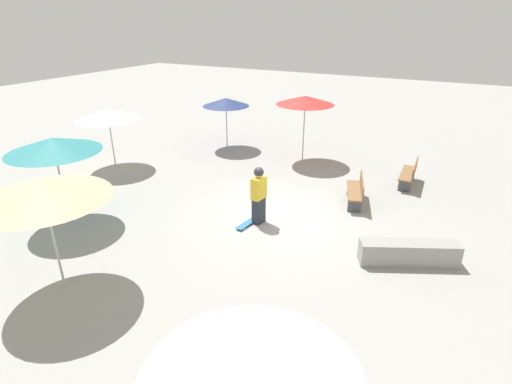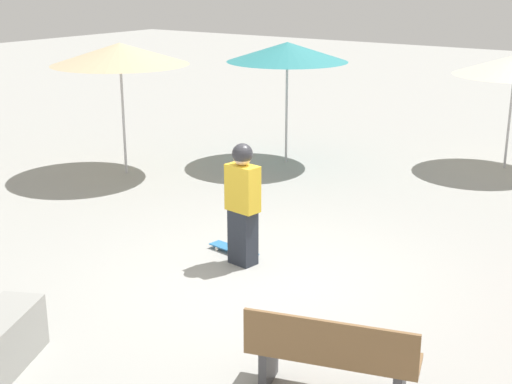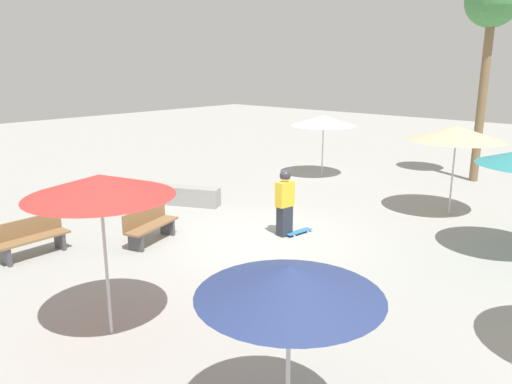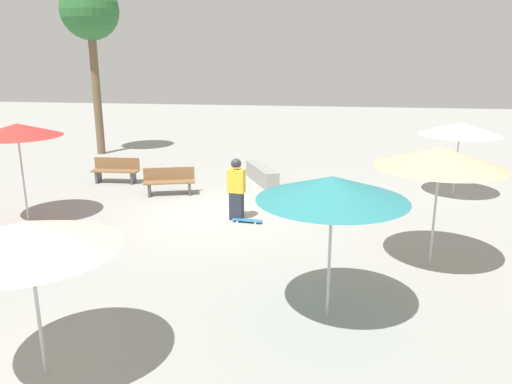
{
  "view_description": "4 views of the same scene",
  "coord_description": "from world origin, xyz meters",
  "px_view_note": "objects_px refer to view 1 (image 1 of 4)",
  "views": [
    {
      "loc": [
        4.34,
        -9.44,
        5.44
      ],
      "look_at": [
        -0.38,
        -0.52,
        0.93
      ],
      "focal_mm": 28.0,
      "sensor_mm": 36.0,
      "label": 1
    },
    {
      "loc": [
        6.95,
        4.79,
        3.8
      ],
      "look_at": [
        0.08,
        -0.04,
        1.2
      ],
      "focal_mm": 50.0,
      "sensor_mm": 36.0,
      "label": 2
    },
    {
      "loc": [
        -7.67,
        8.82,
        4.18
      ],
      "look_at": [
        0.22,
        -0.03,
        1.13
      ],
      "focal_mm": 35.0,
      "sensor_mm": 36.0,
      "label": 3
    },
    {
      "loc": [
        -12.87,
        -2.86,
        4.32
      ],
      "look_at": [
        -0.52,
        -1.08,
        0.85
      ],
      "focal_mm": 35.0,
      "sensor_mm": 36.0,
      "label": 4
    }
  ],
  "objects_px": {
    "bench_far": "(410,174)",
    "bench_near": "(357,191)",
    "shade_umbrella_tan": "(42,189)",
    "shade_umbrella_navy": "(226,102)",
    "skater_main": "(259,194)",
    "concrete_ledge": "(409,253)",
    "shade_umbrella_red": "(305,100)",
    "shade_umbrella_teal": "(53,145)",
    "shade_umbrella_white": "(252,370)",
    "skateboard": "(247,224)",
    "shade_umbrella_cream": "(108,114)"
  },
  "relations": [
    {
      "from": "shade_umbrella_cream",
      "to": "shade_umbrella_white",
      "type": "bearing_deg",
      "value": -37.12
    },
    {
      "from": "bench_far",
      "to": "bench_near",
      "type": "bearing_deg",
      "value": 149.67
    },
    {
      "from": "concrete_ledge",
      "to": "shade_umbrella_red",
      "type": "bearing_deg",
      "value": 131.11
    },
    {
      "from": "concrete_ledge",
      "to": "shade_umbrella_white",
      "type": "relative_size",
      "value": 0.94
    },
    {
      "from": "skateboard",
      "to": "shade_umbrella_cream",
      "type": "relative_size",
      "value": 0.35
    },
    {
      "from": "shade_umbrella_red",
      "to": "shade_umbrella_white",
      "type": "relative_size",
      "value": 1.07
    },
    {
      "from": "shade_umbrella_teal",
      "to": "shade_umbrella_white",
      "type": "bearing_deg",
      "value": -25.55
    },
    {
      "from": "skater_main",
      "to": "skateboard",
      "type": "distance_m",
      "value": 0.93
    },
    {
      "from": "shade_umbrella_navy",
      "to": "shade_umbrella_tan",
      "type": "xyz_separation_m",
      "value": [
        2.11,
        -10.16,
        0.31
      ]
    },
    {
      "from": "skater_main",
      "to": "shade_umbrella_teal",
      "type": "bearing_deg",
      "value": -55.67
    },
    {
      "from": "bench_near",
      "to": "shade_umbrella_navy",
      "type": "relative_size",
      "value": 0.76
    },
    {
      "from": "bench_near",
      "to": "shade_umbrella_red",
      "type": "height_order",
      "value": "shade_umbrella_red"
    },
    {
      "from": "skater_main",
      "to": "skateboard",
      "type": "xyz_separation_m",
      "value": [
        -0.21,
        -0.32,
        -0.85
      ]
    },
    {
      "from": "skater_main",
      "to": "shade_umbrella_tan",
      "type": "relative_size",
      "value": 0.64
    },
    {
      "from": "skater_main",
      "to": "concrete_ledge",
      "type": "height_order",
      "value": "skater_main"
    },
    {
      "from": "shade_umbrella_red",
      "to": "shade_umbrella_teal",
      "type": "distance_m",
      "value": 8.93
    },
    {
      "from": "skateboard",
      "to": "bench_near",
      "type": "bearing_deg",
      "value": 148.48
    },
    {
      "from": "bench_far",
      "to": "shade_umbrella_teal",
      "type": "distance_m",
      "value": 11.14
    },
    {
      "from": "skater_main",
      "to": "shade_umbrella_red",
      "type": "height_order",
      "value": "shade_umbrella_red"
    },
    {
      "from": "concrete_ledge",
      "to": "shade_umbrella_red",
      "type": "xyz_separation_m",
      "value": [
        -4.95,
        5.68,
        2.15
      ]
    },
    {
      "from": "bench_near",
      "to": "bench_far",
      "type": "height_order",
      "value": "same"
    },
    {
      "from": "concrete_ledge",
      "to": "shade_umbrella_tan",
      "type": "distance_m",
      "value": 8.1
    },
    {
      "from": "skateboard",
      "to": "shade_umbrella_cream",
      "type": "xyz_separation_m",
      "value": [
        -6.81,
        1.74,
        2.01
      ]
    },
    {
      "from": "shade_umbrella_red",
      "to": "shade_umbrella_cream",
      "type": "bearing_deg",
      "value": -146.28
    },
    {
      "from": "skater_main",
      "to": "bench_near",
      "type": "xyz_separation_m",
      "value": [
        2.1,
        2.54,
        -0.48
      ]
    },
    {
      "from": "concrete_ledge",
      "to": "bench_near",
      "type": "xyz_separation_m",
      "value": [
        -1.97,
        2.69,
        0.14
      ]
    },
    {
      "from": "shade_umbrella_navy",
      "to": "shade_umbrella_tan",
      "type": "height_order",
      "value": "shade_umbrella_tan"
    },
    {
      "from": "bench_far",
      "to": "shade_umbrella_teal",
      "type": "relative_size",
      "value": 0.66
    },
    {
      "from": "shade_umbrella_teal",
      "to": "bench_near",
      "type": "bearing_deg",
      "value": 35.56
    },
    {
      "from": "bench_near",
      "to": "bench_far",
      "type": "bearing_deg",
      "value": -44.75
    },
    {
      "from": "skater_main",
      "to": "concrete_ledge",
      "type": "distance_m",
      "value": 4.13
    },
    {
      "from": "bench_far",
      "to": "shade_umbrella_white",
      "type": "bearing_deg",
      "value": 177.1
    },
    {
      "from": "shade_umbrella_red",
      "to": "shade_umbrella_tan",
      "type": "xyz_separation_m",
      "value": [
        -1.5,
        -10.12,
        -0.11
      ]
    },
    {
      "from": "shade_umbrella_tan",
      "to": "shade_umbrella_navy",
      "type": "bearing_deg",
      "value": 101.71
    },
    {
      "from": "shade_umbrella_red",
      "to": "shade_umbrella_white",
      "type": "bearing_deg",
      "value": -71.0
    },
    {
      "from": "shade_umbrella_red",
      "to": "shade_umbrella_navy",
      "type": "bearing_deg",
      "value": 179.32
    },
    {
      "from": "shade_umbrella_teal",
      "to": "shade_umbrella_tan",
      "type": "height_order",
      "value": "shade_umbrella_tan"
    },
    {
      "from": "shade_umbrella_teal",
      "to": "shade_umbrella_navy",
      "type": "bearing_deg",
      "value": 87.15
    },
    {
      "from": "shade_umbrella_white",
      "to": "shade_umbrella_navy",
      "type": "bearing_deg",
      "value": 122.88
    },
    {
      "from": "shade_umbrella_teal",
      "to": "bench_far",
      "type": "bearing_deg",
      "value": 41.61
    },
    {
      "from": "shade_umbrella_teal",
      "to": "shade_umbrella_tan",
      "type": "bearing_deg",
      "value": -40.48
    },
    {
      "from": "bench_far",
      "to": "shade_umbrella_teal",
      "type": "height_order",
      "value": "shade_umbrella_teal"
    },
    {
      "from": "bench_far",
      "to": "shade_umbrella_cream",
      "type": "bearing_deg",
      "value": 106.05
    },
    {
      "from": "shade_umbrella_white",
      "to": "shade_umbrella_tan",
      "type": "bearing_deg",
      "value": 162.81
    },
    {
      "from": "concrete_ledge",
      "to": "shade_umbrella_red",
      "type": "relative_size",
      "value": 0.87
    },
    {
      "from": "skater_main",
      "to": "shade_umbrella_white",
      "type": "relative_size",
      "value": 0.69
    },
    {
      "from": "shade_umbrella_cream",
      "to": "shade_umbrella_red",
      "type": "bearing_deg",
      "value": 33.72
    },
    {
      "from": "bench_far",
      "to": "shade_umbrella_white",
      "type": "distance_m",
      "value": 11.29
    },
    {
      "from": "shade_umbrella_navy",
      "to": "skateboard",
      "type": "bearing_deg",
      "value": -54.07
    },
    {
      "from": "shade_umbrella_teal",
      "to": "shade_umbrella_tan",
      "type": "distance_m",
      "value": 3.29
    }
  ]
}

